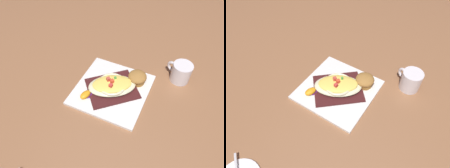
{
  "view_description": "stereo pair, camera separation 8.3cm",
  "coord_description": "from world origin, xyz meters",
  "views": [
    {
      "loc": [
        -0.12,
        0.53,
        0.67
      ],
      "look_at": [
        0.0,
        0.0,
        0.04
      ],
      "focal_mm": 33.61,
      "sensor_mm": 36.0,
      "label": 1
    },
    {
      "loc": [
        -0.2,
        0.51,
        0.67
      ],
      "look_at": [
        0.0,
        0.0,
        0.04
      ],
      "focal_mm": 33.61,
      "sensor_mm": 36.0,
      "label": 2
    }
  ],
  "objects": [
    {
      "name": "ground_plane",
      "position": [
        0.0,
        0.0,
        0.0
      ],
      "size": [
        2.6,
        2.6,
        0.0
      ],
      "primitive_type": "plane",
      "color": "#8F603E"
    },
    {
      "name": "muffin",
      "position": [
        -0.09,
        -0.06,
        0.04
      ],
      "size": [
        0.08,
        0.08,
        0.05
      ],
      "color": "#A36E2C",
      "rests_on": "square_plate"
    },
    {
      "name": "folded_napkin",
      "position": [
        0.0,
        0.0,
        0.01
      ],
      "size": [
        0.25,
        0.24,
        0.01
      ],
      "primitive_type": "cube",
      "rotation": [
        0.0,
        0.0,
        0.52
      ],
      "color": "#401818",
      "rests_on": "square_plate"
    },
    {
      "name": "coffee_mug",
      "position": [
        -0.27,
        -0.12,
        0.04
      ],
      "size": [
        0.1,
        0.09,
        0.08
      ],
      "color": "white",
      "rests_on": "ground_plane"
    },
    {
      "name": "gratin_dish",
      "position": [
        0.0,
        0.0,
        0.04
      ],
      "size": [
        0.22,
        0.17,
        0.05
      ],
      "color": "beige",
      "rests_on": "folded_napkin"
    },
    {
      "name": "square_plate",
      "position": [
        0.0,
        0.0,
        0.01
      ],
      "size": [
        0.34,
        0.34,
        0.01
      ],
      "primitive_type": "cube",
      "rotation": [
        0.0,
        0.0,
        -0.21
      ],
      "color": "white",
      "rests_on": "ground_plane"
    },
    {
      "name": "orange_garnish",
      "position": [
        0.09,
        0.06,
        0.02
      ],
      "size": [
        0.06,
        0.07,
        0.02
      ],
      "color": "#591B6B",
      "rests_on": "square_plate"
    }
  ]
}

